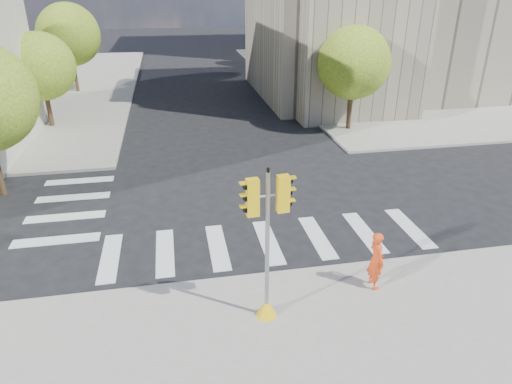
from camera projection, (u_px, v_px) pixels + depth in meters
ground at (260, 216)px, 17.90m from camera, size 160.00×160.00×0.00m
sidewalk_far_right at (409, 74)px, 44.42m from camera, size 28.00×40.00×0.15m
tree_lw_mid at (41, 66)px, 27.01m from camera, size 4.00×4.00×5.77m
tree_lw_far at (69, 35)px, 35.59m from camera, size 4.80×4.80×6.95m
tree_re_near at (354, 63)px, 26.37m from camera, size 4.20×4.20×6.16m
tree_re_mid at (298, 35)px, 36.94m from camera, size 4.60×4.60×6.66m
tree_re_far at (267, 28)px, 47.83m from camera, size 4.00×4.00×5.88m
lamp_near at (339, 45)px, 29.80m from camera, size 0.35×0.18×8.11m
lamp_far at (286, 26)px, 42.27m from camera, size 0.35×0.18×8.11m
traffic_signal at (267, 259)px, 11.61m from camera, size 1.08×0.56×4.29m
photographer at (376, 260)px, 13.17m from camera, size 0.47×0.68×1.80m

